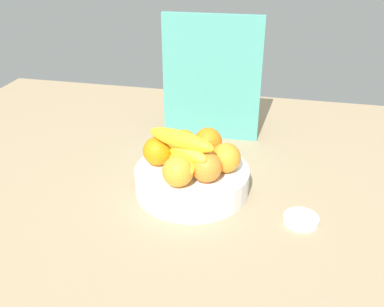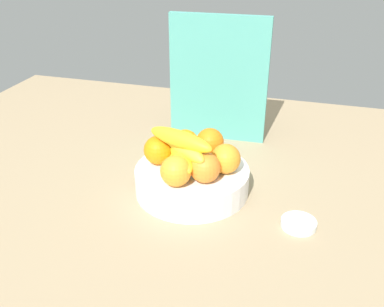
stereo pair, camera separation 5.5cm
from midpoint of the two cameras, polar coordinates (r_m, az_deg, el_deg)
name	(u,v)px [view 1 (the left image)]	position (r cm, az deg, el deg)	size (l,w,h in cm)	color
ground_plane	(193,199)	(104.69, -1.36, -6.06)	(180.00, 140.00, 3.00)	#998463
fruit_bowl	(192,180)	(103.57, -1.51, -3.48)	(27.02, 27.02, 6.13)	white
orange_front_left	(226,158)	(99.47, 2.90, -0.59)	(6.92, 6.92, 6.92)	orange
orange_front_right	(208,142)	(106.76, 0.66, 1.55)	(6.92, 6.92, 6.92)	orange
orange_center	(183,144)	(105.81, -2.61, 1.27)	(6.92, 6.92, 6.92)	orange
orange_back_left	(157,151)	(102.88, -6.09, 0.31)	(6.92, 6.92, 6.92)	orange
orange_back_right	(178,171)	(94.14, -3.53, -2.39)	(6.92, 6.92, 6.92)	orange
orange_top_stack	(206,167)	(95.61, 0.28, -1.81)	(6.92, 6.92, 6.92)	orange
banana_bunch	(180,151)	(98.48, -3.12, 0.31)	(17.31, 17.46, 10.60)	yellow
cutting_board	(212,79)	(124.92, 1.32, 9.73)	(28.00, 1.80, 36.00)	teal
jar_lid	(301,219)	(96.66, 12.55, -8.49)	(7.54, 7.54, 1.42)	white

